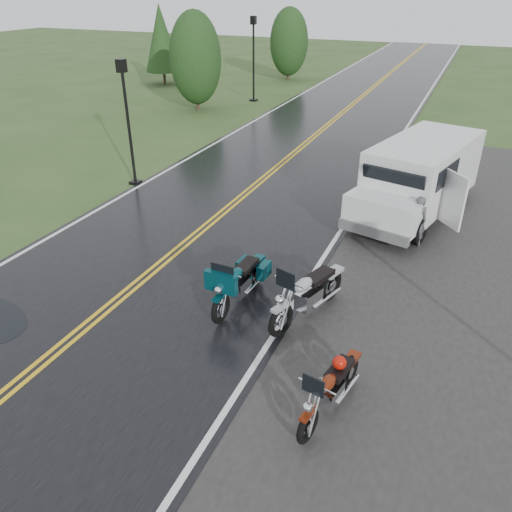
{
  "coord_description": "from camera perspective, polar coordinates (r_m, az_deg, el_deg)",
  "views": [
    {
      "loc": [
        6.73,
        -7.15,
        6.49
      ],
      "look_at": [
        2.8,
        2.0,
        1.0
      ],
      "focal_mm": 35.0,
      "sensor_mm": 36.0,
      "label": 1
    }
  ],
  "objects": [
    {
      "name": "motorcycle_teal",
      "position": [
        10.52,
        -4.12,
        -4.76
      ],
      "size": [
        0.96,
        2.34,
        1.36
      ],
      "primitive_type": null,
      "rotation": [
        0.0,
        0.0,
        -0.05
      ],
      "color": "#053137",
      "rests_on": "ground"
    },
    {
      "name": "motorcycle_red",
      "position": [
        8.15,
        6.02,
        -17.58
      ],
      "size": [
        1.13,
        2.15,
        1.21
      ],
      "primitive_type": null,
      "rotation": [
        0.0,
        0.0,
        -0.19
      ],
      "color": "#5B1B0A",
      "rests_on": "ground"
    },
    {
      "name": "lamp_post_near_left",
      "position": [
        18.34,
        -14.37,
        14.37
      ],
      "size": [
        0.37,
        0.37,
        4.34
      ],
      "primitive_type": null,
      "color": "black",
      "rests_on": "ground"
    },
    {
      "name": "tree_left_mid",
      "position": [
        29.85,
        -6.87,
        20.5
      ],
      "size": [
        2.87,
        2.87,
        4.49
      ],
      "primitive_type": null,
      "color": "#1E3D19",
      "rests_on": "ground"
    },
    {
      "name": "tree_left_far",
      "position": [
        39.54,
        3.77,
        22.48
      ],
      "size": [
        2.77,
        2.77,
        4.27
      ],
      "primitive_type": null,
      "color": "#1E3D19",
      "rests_on": "ground"
    },
    {
      "name": "motorcycle_silver",
      "position": [
        10.09,
        2.89,
        -5.98
      ],
      "size": [
        1.63,
        2.64,
        1.47
      ],
      "primitive_type": null,
      "rotation": [
        0.0,
        0.0,
        -0.32
      ],
      "color": "#979A9E",
      "rests_on": "ground"
    },
    {
      "name": "ground",
      "position": [
        11.77,
        -16.68,
        -6.0
      ],
      "size": [
        120.0,
        120.0,
        0.0
      ],
      "primitive_type": "plane",
      "color": "#2D471E",
      "rests_on": "ground"
    },
    {
      "name": "pine_left_far",
      "position": [
        38.17,
        -10.72,
        22.52
      ],
      "size": [
        2.46,
        2.46,
        5.13
      ],
      "primitive_type": null,
      "color": "#1E3D19",
      "rests_on": "ground"
    },
    {
      "name": "lamp_post_far_left",
      "position": [
        31.97,
        -0.29,
        21.54
      ],
      "size": [
        0.41,
        0.41,
        4.83
      ],
      "primitive_type": null,
      "color": "black",
      "rests_on": "ground"
    },
    {
      "name": "person_at_van",
      "position": [
        14.29,
        17.88,
        3.65
      ],
      "size": [
        0.63,
        0.54,
        1.47
      ],
      "primitive_type": "imported",
      "rotation": [
        0.0,
        0.0,
        3.55
      ],
      "color": "#454449",
      "rests_on": "ground"
    },
    {
      "name": "van_white",
      "position": [
        14.91,
        11.98,
        7.3
      ],
      "size": [
        3.64,
        6.31,
        2.34
      ],
      "primitive_type": null,
      "rotation": [
        0.0,
        0.0,
        -0.25
      ],
      "color": "silver",
      "rests_on": "ground"
    },
    {
      "name": "road",
      "position": [
        19.53,
        1.73,
        9.5
      ],
      "size": [
        8.0,
        100.0,
        0.04
      ],
      "primitive_type": "cube",
      "color": "black",
      "rests_on": "ground"
    }
  ]
}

